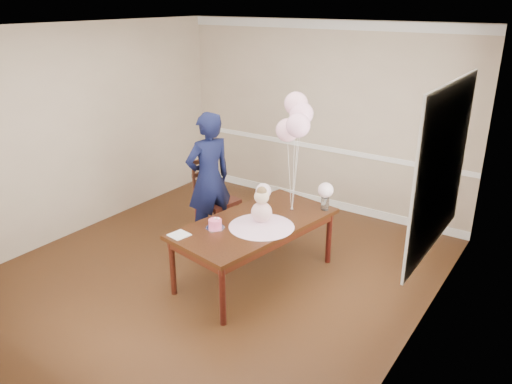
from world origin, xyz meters
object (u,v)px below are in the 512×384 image
dining_chair_seat (217,201)px  woman (209,179)px  dining_table_top (255,223)px  birthday_cake (215,224)px

dining_chair_seat → woman: (0.03, -0.18, 0.37)m
dining_table_top → woman: 1.10m
dining_table_top → dining_chair_seat: bearing=158.9°
dining_chair_seat → woman: woman is taller
woman → birthday_cake: bearing=62.7°
dining_table_top → woman: bearing=166.3°
dining_table_top → birthday_cake: size_ratio=13.33×
birthday_cake → dining_chair_seat: (-0.78, 0.99, -0.27)m
dining_table_top → birthday_cake: (-0.25, -0.38, 0.08)m
dining_table_top → dining_chair_seat: 1.21m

